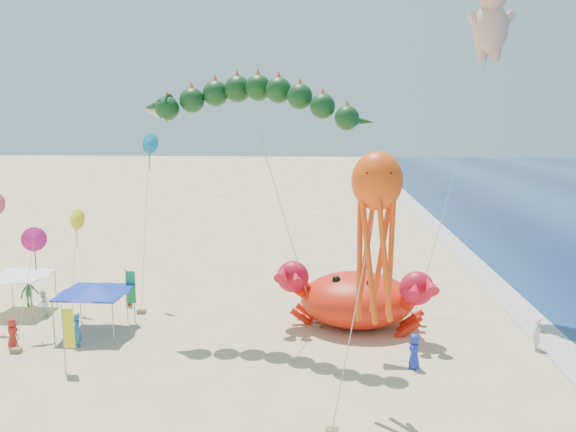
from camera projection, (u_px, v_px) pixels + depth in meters
The scene contains 11 objects.
ground at pixel (324, 348), 28.70m from camera, with size 320.00×320.00×0.00m, color #D1B784.
foam_strip at pixel (566, 355), 27.85m from camera, with size 320.00×320.00×0.00m, color silver.
crab_inflatable at pixel (357, 298), 31.54m from camera, with size 8.61×6.71×3.78m.
dragon_kite at pixel (251, 108), 28.83m from camera, with size 12.04×4.14×13.45m.
cherub_kite at pixel (491, 20), 33.74m from camera, with size 5.70×4.65×19.68m.
octopus_kite at pixel (376, 224), 21.20m from camera, with size 2.79×2.95×10.36m.
canopy_blue at pixel (94, 289), 30.55m from camera, with size 3.80×3.80×2.71m.
canopy_white at pixel (20, 273), 33.85m from camera, with size 3.43×3.43×2.71m.
feather_flags at pixel (33, 304), 29.33m from camera, with size 10.40×6.58×3.20m.
beachgoers at pixel (96, 318), 30.59m from camera, with size 30.17×10.40×1.87m.
small_kites at pixel (66, 212), 32.41m from camera, with size 8.72×10.10×10.76m.
Camera 1 is at (0.10, -27.24, 11.43)m, focal length 35.00 mm.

